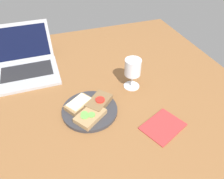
# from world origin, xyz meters

# --- Properties ---
(wooden_table) EXTENTS (1.40, 1.40, 0.03)m
(wooden_table) POSITION_xyz_m (0.00, 0.00, 0.01)
(wooden_table) COLOR brown
(wooden_table) RESTS_ON ground
(plate) EXTENTS (0.23, 0.23, 0.01)m
(plate) POSITION_xyz_m (-0.06, -0.08, 0.04)
(plate) COLOR #333338
(plate) RESTS_ON wooden_table
(sandwich_with_tomato) EXTENTS (0.13, 0.13, 0.03)m
(sandwich_with_tomato) POSITION_xyz_m (-0.01, -0.06, 0.06)
(sandwich_with_tomato) COLOR brown
(sandwich_with_tomato) RESTS_ON plate
(sandwich_with_cheese) EXTENTS (0.13, 0.12, 0.03)m
(sandwich_with_cheese) POSITION_xyz_m (-0.09, -0.05, 0.06)
(sandwich_with_cheese) COLOR #937047
(sandwich_with_cheese) RESTS_ON plate
(sandwich_with_cucumber) EXTENTS (0.14, 0.13, 0.03)m
(sandwich_with_cucumber) POSITION_xyz_m (-0.06, -0.12, 0.06)
(sandwich_with_cucumber) COLOR #A88456
(sandwich_with_cucumber) RESTS_ON plate
(wine_glass) EXTENTS (0.07, 0.07, 0.15)m
(wine_glass) POSITION_xyz_m (0.17, 0.02, 0.13)
(wine_glass) COLOR white
(wine_glass) RESTS_ON wooden_table
(laptop) EXTENTS (0.31, 0.31, 0.21)m
(laptop) POSITION_xyz_m (-0.29, 0.32, 0.07)
(laptop) COLOR #ADAFB5
(laptop) RESTS_ON wooden_table
(napkin) EXTENTS (0.19, 0.17, 0.00)m
(napkin) POSITION_xyz_m (0.19, -0.25, 0.03)
(napkin) COLOR #B23333
(napkin) RESTS_ON wooden_table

